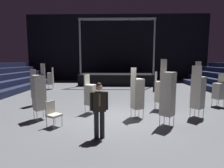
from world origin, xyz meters
TOP-DOWN VIEW (x-y plane):
  - ground_plane at (0.00, 0.00)m, footprint 22.00×30.00m
  - arena_end_wall at (0.00, 15.00)m, footprint 22.00×0.30m
  - stage_riser at (0.00, 11.19)m, footprint 7.47×3.45m
  - man_with_tie at (-0.55, -2.18)m, footprint 0.57×0.32m
  - chair_stack_front_left at (2.10, 1.28)m, footprint 0.57×0.57m
  - chair_stack_front_right at (-3.20, -0.34)m, footprint 0.62×0.62m
  - chair_stack_mid_left at (-4.40, 2.09)m, footprint 0.60×0.60m
  - chair_stack_mid_right at (3.43, 0.06)m, footprint 0.62×0.62m
  - chair_stack_mid_centre at (1.86, -1.00)m, footprint 0.62×0.62m
  - chair_stack_rear_left at (-5.72, 7.83)m, footprint 0.49×0.49m
  - chair_stack_rear_right at (5.40, 2.03)m, footprint 0.58×0.58m
  - chair_stack_rear_centre at (-1.22, 0.60)m, footprint 0.58×0.58m
  - chair_stack_aisle_left at (0.85, -0.05)m, footprint 0.57×0.57m
  - chair_stack_aisle_right at (5.93, 5.98)m, footprint 0.46×0.46m
  - equipment_road_case at (3.40, 6.70)m, footprint 1.08×0.96m
  - loose_chair_near_man at (-2.36, -1.20)m, footprint 0.60×0.60m

SIDE VIEW (x-z plane):
  - ground_plane at x=0.00m, z-range -0.10..0.00m
  - equipment_road_case at x=3.40m, z-range 0.00..0.70m
  - loose_chair_near_man at x=-2.36m, z-range 0.06..1.01m
  - stage_riser at x=0.00m, z-range -2.54..3.82m
  - chair_stack_rear_right at x=5.40m, z-range 0.00..1.71m
  - chair_stack_rear_centre at x=-1.22m, z-range 0.00..1.80m
  - chair_stack_front_left at x=2.10m, z-range 0.00..1.88m
  - chair_stack_rear_left at x=-5.72m, z-range 0.00..1.88m
  - chair_stack_mid_left at x=-4.40m, z-range 0.00..1.97m
  - man_with_tie at x=-0.55m, z-range 0.12..1.88m
  - chair_stack_aisle_left at x=0.85m, z-range 0.00..2.14m
  - chair_stack_mid_right at x=3.43m, z-range 0.00..2.22m
  - chair_stack_front_right at x=-3.20m, z-range 0.00..2.30m
  - chair_stack_aisle_right at x=5.93m, z-range 0.00..2.39m
  - chair_stack_mid_centre at x=1.86m, z-range 0.00..2.47m
  - arena_end_wall at x=0.00m, z-range 0.00..8.00m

